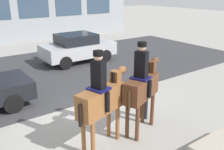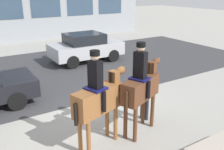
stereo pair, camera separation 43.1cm
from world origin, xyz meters
TOP-DOWN VIEW (x-y plane):
  - ground_plane at (0.00, 0.00)m, footprint 80.00×80.00m
  - road_surface at (0.00, 4.75)m, footprint 23.48×8.50m
  - mounted_horse_lead at (-0.62, -1.98)m, footprint 1.81×0.83m
  - mounted_horse_companion at (0.69, -2.02)m, footprint 1.71×0.94m
  - pedestrian_bystander at (1.26, -1.53)m, footprint 0.81×0.59m
  - street_car_far_lane at (2.68, 5.45)m, footprint 3.98×2.00m

SIDE VIEW (x-z plane):
  - ground_plane at x=0.00m, z-range 0.00..0.00m
  - road_surface at x=0.00m, z-range 0.00..0.01m
  - street_car_far_lane at x=2.68m, z-range 0.03..1.61m
  - pedestrian_bystander at x=1.26m, z-range 0.15..1.86m
  - mounted_horse_lead at x=-0.62m, z-range 0.08..2.67m
  - mounted_horse_companion at x=0.69m, z-range 0.09..2.73m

